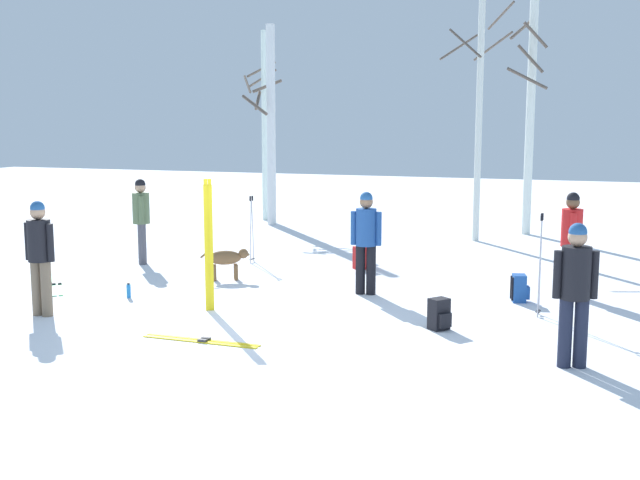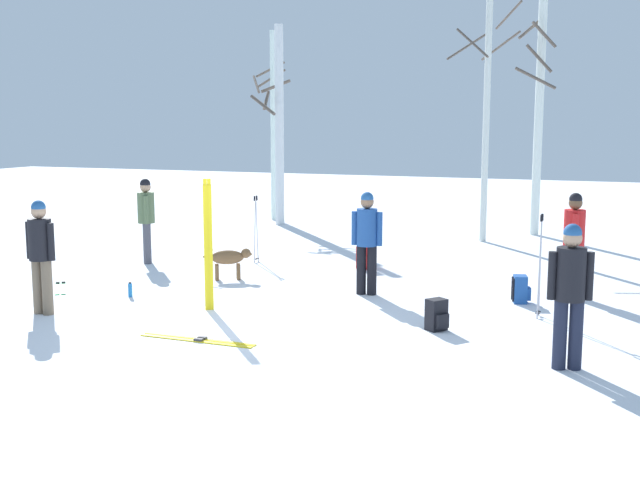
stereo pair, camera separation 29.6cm
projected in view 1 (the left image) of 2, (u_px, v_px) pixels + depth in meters
The scene contains 20 objects.
ground_plane at pixel (249, 330), 11.05m from camera, with size 60.00×60.00×0.00m, color white.
person_0 at pixel (575, 286), 9.25m from camera, with size 0.50×0.34×1.72m.
person_1 at pixel (141, 216), 15.99m from camera, with size 0.34×0.45×1.72m.
person_2 at pixel (366, 236), 13.17m from camera, with size 0.52×0.34×1.72m.
person_3 at pixel (571, 237), 13.09m from camera, with size 0.34×0.52×1.72m.
person_4 at pixel (40, 251), 11.72m from camera, with size 0.52×0.34×1.72m.
dog at pixel (227, 259), 14.45m from camera, with size 0.80×0.50×0.57m.
ski_pair_planted_0 at pixel (209, 246), 12.02m from camera, with size 0.13×0.07×2.01m.
ski_pair_lying_0 at pixel (201, 341), 10.47m from camera, with size 1.66×0.17×0.05m.
ski_pair_lying_1 at pixel (57, 285), 14.00m from camera, with size 1.27×1.51×0.05m.
ski_poles_0 at pixel (252, 227), 16.15m from camera, with size 0.07×0.20×1.37m.
ski_poles_1 at pixel (540, 262), 11.72m from camera, with size 0.07×0.22×1.53m.
backpack_0 at pixel (520, 289), 12.73m from camera, with size 0.33×0.30×0.44m.
backpack_1 at pixel (439, 314), 11.04m from camera, with size 0.34×0.34×0.44m.
backpack_2 at pixel (361, 258), 15.53m from camera, with size 0.34×0.35×0.44m.
water_bottle_0 at pixel (129, 291), 13.01m from camera, with size 0.07×0.07×0.25m.
birch_tree_0 at pixel (264, 123), 22.75m from camera, with size 0.86×1.32×5.38m.
birch_tree_1 at pixel (270, 124), 21.68m from camera, with size 1.00×1.39×5.42m.
birch_tree_2 at pixel (479, 105), 18.70m from camera, with size 1.68×1.67×6.15m.
birch_tree_3 at pixel (531, 101), 19.79m from camera, with size 1.03×1.18×6.54m.
Camera 1 is at (4.62, -9.74, 2.89)m, focal length 44.74 mm.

